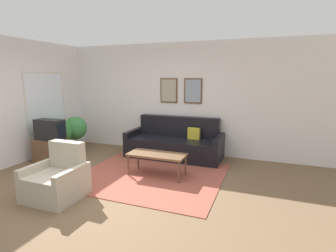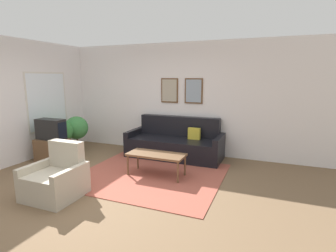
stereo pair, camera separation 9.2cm
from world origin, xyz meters
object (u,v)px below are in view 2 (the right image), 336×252
at_px(coffee_table, 156,156).
at_px(armchair, 56,180).
at_px(couch, 175,144).
at_px(potted_plant_tall, 60,132).
at_px(tv, 51,129).

bearing_deg(coffee_table, armchair, -128.40).
xyz_separation_m(coffee_table, armchair, (-1.11, -1.40, -0.12)).
distance_m(couch, potted_plant_tall, 2.72).
bearing_deg(potted_plant_tall, armchair, -47.76).
relative_size(couch, coffee_table, 2.02).
bearing_deg(tv, couch, 29.48).
bearing_deg(coffee_table, tv, -178.05).
bearing_deg(couch, tv, -150.52).
bearing_deg(tv, potted_plant_tall, 100.79).
height_order(couch, armchair, couch).
bearing_deg(potted_plant_tall, coffee_table, -4.88).
bearing_deg(tv, coffee_table, 1.95).
height_order(coffee_table, tv, tv).
bearing_deg(armchair, tv, 147.64).
height_order(tv, armchair, tv).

